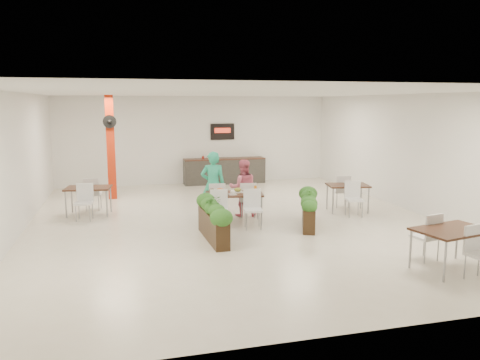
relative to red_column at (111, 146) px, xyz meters
name	(u,v)px	position (x,y,z in m)	size (l,w,h in m)	color
ground	(235,222)	(3.00, -3.79, -1.64)	(12.00, 12.00, 0.00)	beige
room_shell	(235,142)	(3.00, -3.79, 0.36)	(10.10, 12.10, 3.22)	white
red_column	(111,146)	(0.00, 0.00, 0.00)	(0.40, 0.41, 3.20)	#AE250B
service_counter	(224,170)	(4.00, 1.86, -1.15)	(3.00, 0.64, 2.20)	#2C2927
main_table	(234,198)	(2.95, -3.87, -1.01)	(1.51, 1.79, 0.92)	black
diner_man	(213,185)	(2.56, -3.21, -0.78)	(0.63, 0.42, 1.73)	#28AE83
diner_woman	(243,188)	(3.36, -3.21, -0.89)	(0.73, 0.57, 1.50)	#E96783
planter_left	(213,217)	(2.16, -5.19, -1.14)	(0.45, 1.89, 0.98)	black
planter_right	(309,207)	(4.62, -4.64, -1.16)	(0.89, 1.65, 0.90)	black
side_table_a	(88,192)	(-0.59, -2.08, -1.02)	(1.25, 1.66, 0.92)	black
side_table_b	(348,189)	(6.27, -3.45, -1.02)	(1.21, 1.67, 0.92)	black
side_table_c	(452,235)	(5.91, -8.09, -1.01)	(1.46, 1.67, 0.92)	black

